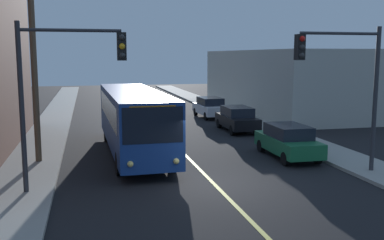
# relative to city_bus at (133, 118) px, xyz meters

# --- Properties ---
(ground_plane) EXTENTS (120.00, 120.00, 0.00)m
(ground_plane) POSITION_rel_city_bus_xyz_m (2.47, -6.56, -1.82)
(ground_plane) COLOR black
(sidewalk_left) EXTENTS (2.50, 90.00, 0.15)m
(sidewalk_left) POSITION_rel_city_bus_xyz_m (-4.78, 3.44, -1.74)
(sidewalk_left) COLOR gray
(sidewalk_left) RESTS_ON ground
(sidewalk_right) EXTENTS (2.50, 90.00, 0.15)m
(sidewalk_right) POSITION_rel_city_bus_xyz_m (9.72, 3.44, -1.74)
(sidewalk_right) COLOR gray
(sidewalk_right) RESTS_ON ground
(lane_stripe_center) EXTENTS (0.16, 60.00, 0.01)m
(lane_stripe_center) POSITION_rel_city_bus_xyz_m (2.47, 8.44, -1.81)
(lane_stripe_center) COLOR #D8CC4C
(lane_stripe_center) RESTS_ON ground
(building_right_warehouse) EXTENTS (12.00, 21.56, 5.42)m
(building_right_warehouse) POSITION_rel_city_bus_xyz_m (16.96, 15.19, 0.89)
(building_right_warehouse) COLOR #B2B2A8
(building_right_warehouse) RESTS_ON ground
(city_bus) EXTENTS (2.85, 12.21, 3.20)m
(city_bus) POSITION_rel_city_bus_xyz_m (0.00, 0.00, 0.00)
(city_bus) COLOR navy
(city_bus) RESTS_ON ground
(parked_car_green) EXTENTS (1.84, 4.41, 1.62)m
(parked_car_green) POSITION_rel_city_bus_xyz_m (7.25, -2.81, -0.98)
(parked_car_green) COLOR #196038
(parked_car_green) RESTS_ON ground
(parked_car_black) EXTENTS (1.85, 4.42, 1.62)m
(parked_car_black) POSITION_rel_city_bus_xyz_m (7.37, 5.15, -0.98)
(parked_car_black) COLOR black
(parked_car_black) RESTS_ON ground
(parked_car_white) EXTENTS (1.96, 4.46, 1.62)m
(parked_car_white) POSITION_rel_city_bus_xyz_m (7.39, 11.90, -0.98)
(parked_car_white) COLOR silver
(parked_car_white) RESTS_ON ground
(utility_pole_near) EXTENTS (2.40, 0.28, 11.64)m
(utility_pole_near) POSITION_rel_city_bus_xyz_m (-4.53, -1.37, 4.68)
(utility_pole_near) COLOR brown
(utility_pole_near) RESTS_ON sidewalk_left
(traffic_signal_left_corner) EXTENTS (3.75, 0.48, 6.00)m
(traffic_signal_left_corner) POSITION_rel_city_bus_xyz_m (-2.94, -6.24, 2.49)
(traffic_signal_left_corner) COLOR #2D2D33
(traffic_signal_left_corner) RESTS_ON sidewalk_left
(traffic_signal_right_corner) EXTENTS (3.75, 0.48, 6.00)m
(traffic_signal_right_corner) POSITION_rel_city_bus_xyz_m (7.88, -6.40, 2.49)
(traffic_signal_right_corner) COLOR #2D2D33
(traffic_signal_right_corner) RESTS_ON sidewalk_right
(fire_hydrant) EXTENTS (0.44, 0.26, 0.84)m
(fire_hydrant) POSITION_rel_city_bus_xyz_m (9.32, 1.13, -1.23)
(fire_hydrant) COLOR red
(fire_hydrant) RESTS_ON sidewalk_right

